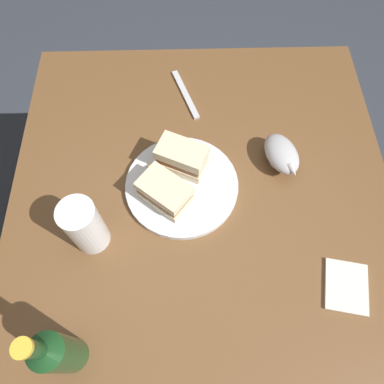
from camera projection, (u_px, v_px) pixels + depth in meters
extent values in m
plane|color=#333842|center=(198.00, 277.00, 1.49)|extent=(6.00, 6.00, 0.00)
cube|color=brown|center=(200.00, 252.00, 1.18)|extent=(1.06, 0.93, 0.70)
cylinder|color=white|center=(182.00, 186.00, 0.88)|extent=(0.27, 0.27, 0.02)
cube|color=beige|center=(182.00, 163.00, 0.89)|extent=(0.11, 0.13, 0.03)
cube|color=#8C5B3D|center=(182.00, 158.00, 0.86)|extent=(0.10, 0.13, 0.02)
cube|color=beige|center=(182.00, 152.00, 0.84)|extent=(0.11, 0.13, 0.03)
cube|color=beige|center=(165.00, 196.00, 0.85)|extent=(0.13, 0.14, 0.02)
cube|color=#8C5B3D|center=(165.00, 192.00, 0.83)|extent=(0.12, 0.13, 0.02)
cube|color=beige|center=(164.00, 188.00, 0.81)|extent=(0.13, 0.14, 0.02)
cube|color=#B77F33|center=(157.00, 194.00, 0.85)|extent=(0.04, 0.04, 0.02)
cube|color=#B77F33|center=(153.00, 194.00, 0.85)|extent=(0.06, 0.04, 0.02)
cube|color=#B77F33|center=(157.00, 166.00, 0.89)|extent=(0.04, 0.05, 0.02)
cube|color=#B77F33|center=(155.00, 187.00, 0.86)|extent=(0.05, 0.04, 0.02)
cube|color=gold|center=(161.00, 177.00, 0.87)|extent=(0.05, 0.05, 0.02)
cylinder|color=white|center=(85.00, 226.00, 0.76)|extent=(0.08, 0.08, 0.15)
cylinder|color=gold|center=(88.00, 230.00, 0.79)|extent=(0.07, 0.07, 0.10)
cylinder|color=#B7B7BC|center=(279.00, 160.00, 0.91)|extent=(0.04, 0.04, 0.02)
ellipsoid|color=#B7B7BC|center=(282.00, 154.00, 0.88)|extent=(0.14, 0.11, 0.05)
ellipsoid|color=#381E0F|center=(282.00, 152.00, 0.88)|extent=(0.11, 0.09, 0.02)
cone|color=#B7B7BC|center=(293.00, 171.00, 0.85)|extent=(0.04, 0.03, 0.02)
cylinder|color=#19421E|center=(60.00, 354.00, 0.65)|extent=(0.06, 0.06, 0.15)
cone|color=#19421E|center=(42.00, 351.00, 0.57)|extent=(0.06, 0.06, 0.02)
cylinder|color=#19421E|center=(31.00, 349.00, 0.53)|extent=(0.03, 0.03, 0.06)
cylinder|color=gold|center=(22.00, 348.00, 0.50)|extent=(0.03, 0.03, 0.01)
cube|color=silver|center=(346.00, 287.00, 0.78)|extent=(0.13, 0.11, 0.01)
cube|color=silver|center=(185.00, 94.00, 1.02)|extent=(0.17, 0.08, 0.01)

